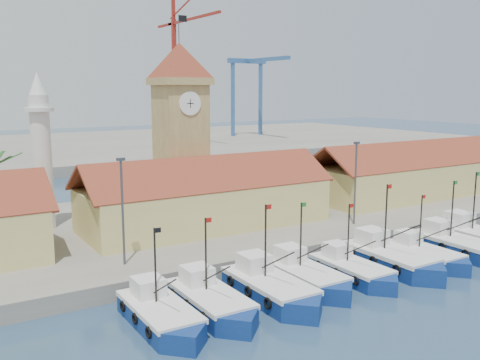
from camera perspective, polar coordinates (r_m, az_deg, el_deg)
ground at (r=42.84m, az=9.34°, el=-12.45°), size 400.00×400.00×0.00m
quay at (r=61.79m, az=-5.37°, el=-4.70°), size 140.00×32.00×1.50m
terminal at (r=143.05m, az=-20.81°, el=2.99°), size 240.00×80.00×2.00m
boat_0 at (r=37.89m, az=-8.37°, el=-14.24°), size 3.46×9.47×7.17m
boat_1 at (r=39.63m, az=-2.99°, el=-13.02°), size 3.53×9.67×7.32m
boat_2 at (r=41.90m, az=3.43°, el=-11.66°), size 3.75×10.28×7.78m
boat_3 at (r=44.87m, az=7.13°, el=-10.32°), size 3.52×9.65×7.30m
boat_4 at (r=47.14m, az=12.05°, el=-9.53°), size 3.29×9.01×6.82m
boat_5 at (r=50.47m, az=15.93°, el=-8.24°), size 3.89×10.67×8.07m
boat_6 at (r=53.08m, az=19.21°, el=-7.69°), size 3.24×8.88×6.72m
boat_7 at (r=57.00m, az=22.22°, el=-6.59°), size 3.68×10.07×7.62m
boat_8 at (r=60.54m, az=24.24°, el=-5.75°), size 3.91×10.72×8.11m
hall_center at (r=57.58m, az=-3.66°, el=-2.44°), size 27.04×10.13×7.61m
hall_right at (r=77.59m, az=17.71°, el=0.26°), size 31.20×10.13×7.61m
clock_tower at (r=61.81m, az=-6.36°, el=5.82°), size 5.80×5.80×22.70m
minaret at (r=59.23m, az=-20.42°, el=2.94°), size 3.00×3.00×16.30m
lamp_posts at (r=50.55m, az=1.06°, el=-1.24°), size 80.70×0.25×9.03m
crane_red_right at (r=146.88m, az=-6.71°, el=12.72°), size 1.00×35.21×39.42m
gantry at (r=162.57m, az=1.38°, el=11.06°), size 13.00×22.00×23.20m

